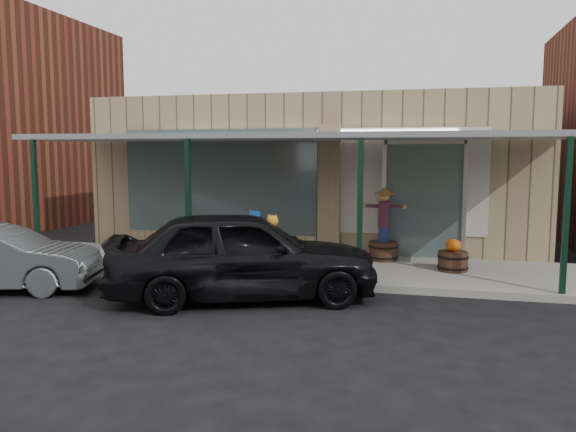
% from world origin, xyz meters
% --- Properties ---
extents(ground, '(120.00, 120.00, 0.00)m').
position_xyz_m(ground, '(0.00, 0.00, 0.00)').
color(ground, black).
rests_on(ground, ground).
extents(sidewalk, '(40.00, 3.20, 0.15)m').
position_xyz_m(sidewalk, '(0.00, 3.60, 0.07)').
color(sidewalk, gray).
rests_on(sidewalk, ground).
extents(storefront, '(12.00, 6.25, 4.20)m').
position_xyz_m(storefront, '(-0.00, 8.16, 2.09)').
color(storefront, '#8E7057').
rests_on(storefront, ground).
extents(awning, '(12.00, 3.00, 3.04)m').
position_xyz_m(awning, '(0.00, 3.56, 3.01)').
color(awning, slate).
rests_on(awning, ground).
extents(block_buildings_near, '(61.00, 8.00, 8.00)m').
position_xyz_m(block_buildings_near, '(2.01, 9.20, 3.77)').
color(block_buildings_near, brown).
rests_on(block_buildings_near, ground).
extents(barrel_scarecrow, '(1.05, 0.78, 1.74)m').
position_xyz_m(barrel_scarecrow, '(2.10, 4.58, 0.74)').
color(barrel_scarecrow, '#462B1C').
rests_on(barrel_scarecrow, sidewalk).
extents(barrel_pumpkin, '(0.83, 0.83, 0.75)m').
position_xyz_m(barrel_pumpkin, '(3.65, 3.72, 0.41)').
color(barrel_pumpkin, '#462B1C').
rests_on(barrel_pumpkin, sidewalk).
extents(handicap_sign, '(0.26, 0.12, 1.34)m').
position_xyz_m(handicap_sign, '(-0.42, 2.40, 1.01)').
color(handicap_sign, gray).
rests_on(handicap_sign, sidewalk).
extents(parked_sedan, '(5.30, 3.59, 1.68)m').
position_xyz_m(parked_sedan, '(-0.21, 0.95, 0.84)').
color(parked_sedan, black).
rests_on(parked_sedan, ground).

